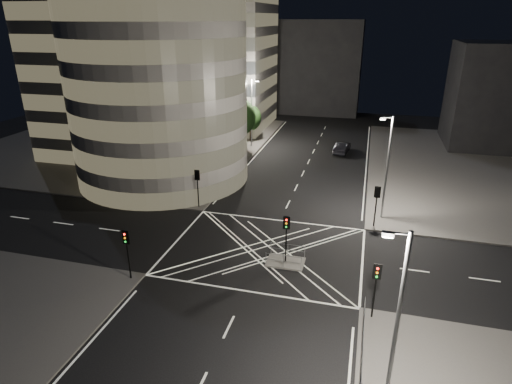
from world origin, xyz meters
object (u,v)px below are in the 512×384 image
(traffic_signal_fl, at_px, (197,181))
(traffic_signal_fr, at_px, (377,199))
(traffic_signal_nl, at_px, (127,246))
(street_lamp_left_far, at_px, (252,111))
(street_lamp_right_near, at_px, (396,322))
(traffic_signal_nr, at_px, (376,281))
(traffic_signal_island, at_px, (286,231))
(sedan, at_px, (342,147))
(street_lamp_right_far, at_px, (387,165))
(street_lamp_left_near, at_px, (209,143))
(central_island, at_px, (285,262))

(traffic_signal_fl, height_order, traffic_signal_fr, same)
(traffic_signal_nl, bearing_deg, traffic_signal_fr, 37.69)
(traffic_signal_fl, xyz_separation_m, traffic_signal_fr, (17.60, 0.00, 0.00))
(street_lamp_left_far, distance_m, street_lamp_right_near, 47.88)
(street_lamp_left_far, bearing_deg, traffic_signal_fr, -51.83)
(traffic_signal_fr, relative_size, traffic_signal_nr, 1.00)
(traffic_signal_island, height_order, sedan, traffic_signal_island)
(traffic_signal_island, distance_m, street_lamp_right_far, 13.13)
(street_lamp_left_far, bearing_deg, street_lamp_right_near, -66.79)
(street_lamp_left_far, xyz_separation_m, street_lamp_right_far, (18.87, -21.00, 0.00))
(street_lamp_left_near, bearing_deg, traffic_signal_fl, -83.03)
(street_lamp_left_near, bearing_deg, traffic_signal_nr, -45.87)
(traffic_signal_island, distance_m, street_lamp_right_near, 14.78)
(street_lamp_right_far, bearing_deg, traffic_signal_nr, -92.30)
(central_island, bearing_deg, traffic_signal_fl, 142.46)
(traffic_signal_fl, bearing_deg, traffic_signal_nl, -90.00)
(central_island, height_order, traffic_signal_nr, traffic_signal_nr)
(traffic_signal_nr, bearing_deg, central_island, 142.07)
(traffic_signal_island, relative_size, street_lamp_right_near, 0.40)
(central_island, relative_size, street_lamp_left_near, 0.30)
(street_lamp_left_far, relative_size, sedan, 1.99)
(traffic_signal_nr, bearing_deg, street_lamp_right_far, 87.70)
(traffic_signal_fr, bearing_deg, traffic_signal_nr, -90.00)
(central_island, relative_size, traffic_signal_fl, 0.75)
(traffic_signal_nr, height_order, street_lamp_right_far, street_lamp_right_far)
(traffic_signal_nl, distance_m, street_lamp_left_near, 18.99)
(street_lamp_left_near, height_order, street_lamp_right_far, same)
(traffic_signal_island, relative_size, sedan, 0.79)
(central_island, xyz_separation_m, street_lamp_right_far, (7.44, 10.50, 5.47))
(sedan, bearing_deg, traffic_signal_fl, 67.78)
(traffic_signal_fl, distance_m, street_lamp_right_far, 18.55)
(traffic_signal_nr, distance_m, street_lamp_right_far, 16.03)
(traffic_signal_island, height_order, street_lamp_left_near, street_lamp_left_near)
(traffic_signal_island, bearing_deg, traffic_signal_fl, 142.46)
(sedan, bearing_deg, street_lamp_left_near, 60.05)
(traffic_signal_fl, height_order, street_lamp_right_far, street_lamp_right_far)
(traffic_signal_nr, distance_m, street_lamp_right_near, 7.69)
(traffic_signal_fr, bearing_deg, traffic_signal_island, -129.33)
(traffic_signal_nl, bearing_deg, sedan, 70.87)
(traffic_signal_fl, xyz_separation_m, street_lamp_right_near, (18.24, -20.80, 2.63))
(street_lamp_right_near, bearing_deg, street_lamp_left_far, 113.21)
(central_island, xyz_separation_m, traffic_signal_fr, (6.80, 8.30, 2.84))
(traffic_signal_nr, bearing_deg, traffic_signal_fl, 142.31)
(traffic_signal_fl, relative_size, street_lamp_right_far, 0.40)
(traffic_signal_island, bearing_deg, street_lamp_left_far, 109.95)
(traffic_signal_fr, distance_m, sedan, 24.03)
(traffic_signal_fr, distance_m, street_lamp_right_far, 3.48)
(traffic_signal_nr, bearing_deg, traffic_signal_nl, 180.00)
(traffic_signal_island, relative_size, street_lamp_left_near, 0.40)
(traffic_signal_island, xyz_separation_m, street_lamp_right_far, (7.44, 10.50, 2.63))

